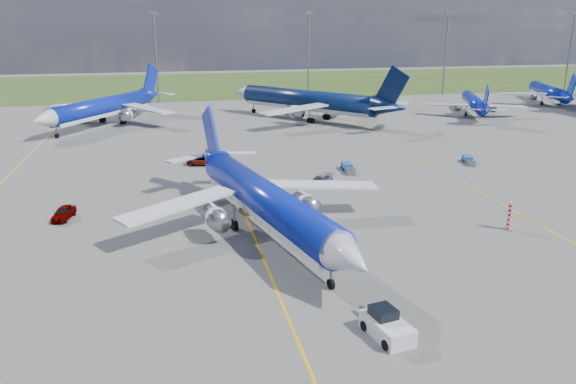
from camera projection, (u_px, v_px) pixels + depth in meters
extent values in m
plane|color=#555552|center=(276.00, 288.00, 45.33)|extent=(400.00, 400.00, 0.00)
cube|color=#2D4719|center=(191.00, 85.00, 185.52)|extent=(400.00, 80.00, 0.01)
cube|color=gold|center=(233.00, 185.00, 73.36)|extent=(0.25, 160.00, 0.02)
cube|color=gold|center=(6.00, 178.00, 76.76)|extent=(0.25, 120.00, 0.02)
cube|color=gold|center=(415.00, 156.00, 88.66)|extent=(0.25, 120.00, 0.02)
cylinder|color=slate|center=(156.00, 59.00, 142.90)|extent=(0.50, 0.50, 22.00)
cube|color=slate|center=(153.00, 13.00, 139.57)|extent=(2.20, 0.50, 0.80)
cylinder|color=slate|center=(308.00, 57.00, 150.83)|extent=(0.50, 0.50, 22.00)
cube|color=slate|center=(309.00, 13.00, 147.50)|extent=(2.20, 0.50, 0.80)
cylinder|color=slate|center=(445.00, 55.00, 158.77)|extent=(0.50, 0.50, 22.00)
cube|color=slate|center=(449.00, 13.00, 155.43)|extent=(2.20, 0.50, 0.80)
cylinder|color=slate|center=(569.00, 53.00, 166.70)|extent=(0.50, 0.50, 22.00)
cube|color=slate|center=(575.00, 14.00, 163.36)|extent=(2.20, 0.50, 0.80)
cylinder|color=red|center=(510.00, 216.00, 57.52)|extent=(0.50, 0.50, 3.00)
cube|color=silver|center=(387.00, 328.00, 38.25)|extent=(2.89, 4.35, 1.24)
cube|color=black|center=(383.00, 313.00, 38.50)|extent=(1.85, 2.00, 0.86)
cube|color=slate|center=(368.00, 313.00, 40.44)|extent=(0.71, 2.28, 0.19)
imported|color=#999999|center=(64.00, 213.00, 60.77)|extent=(2.48, 4.36, 1.40)
imported|color=#999999|center=(203.00, 160.00, 83.34)|extent=(5.28, 3.26, 1.36)
imported|color=#999999|center=(320.00, 181.00, 73.09)|extent=(4.52, 4.43, 1.31)
cube|color=#1C51AA|center=(347.00, 166.00, 80.79)|extent=(1.54, 2.51, 1.01)
cube|color=slate|center=(350.00, 171.00, 78.55)|extent=(1.29, 1.94, 0.82)
cube|color=#1C3EA9|center=(212.00, 152.00, 89.26)|extent=(2.28, 3.20, 1.22)
cube|color=slate|center=(208.00, 156.00, 86.53)|extent=(1.88, 2.50, 1.00)
cube|color=#1A509D|center=(467.00, 159.00, 85.15)|extent=(1.79, 2.47, 0.94)
cube|color=slate|center=(470.00, 163.00, 83.07)|extent=(1.48, 1.93, 0.77)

